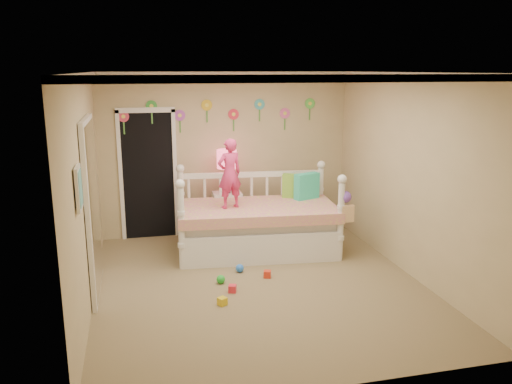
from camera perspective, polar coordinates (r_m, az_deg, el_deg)
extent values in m
cube|color=#7F684C|center=(6.59, 0.37, -10.15)|extent=(4.00, 4.50, 0.01)
cube|color=white|center=(6.04, 0.40, 13.07)|extent=(4.00, 4.50, 0.01)
cube|color=tan|center=(8.35, -3.30, 4.19)|extent=(4.00, 0.01, 2.60)
cube|color=tan|center=(6.05, -18.36, -0.05)|extent=(0.01, 4.50, 2.60)
cube|color=tan|center=(6.93, 16.66, 1.73)|extent=(0.01, 4.50, 2.60)
cube|color=#28C89D|center=(7.90, 5.63, 0.65)|extent=(0.42, 0.27, 0.39)
cube|color=#7ABA38|center=(7.96, 4.35, 0.67)|extent=(0.41, 0.30, 0.37)
imported|color=#E23370|center=(7.29, -2.94, 2.04)|extent=(0.42, 0.33, 1.00)
cube|color=white|center=(8.23, -3.18, -2.58)|extent=(0.46, 0.35, 0.74)
sphere|color=#EE1F82|center=(8.12, -3.22, 0.57)|extent=(0.19, 0.19, 0.19)
cylinder|color=#EE1F82|center=(8.07, -3.24, 1.93)|extent=(0.03, 0.03, 0.39)
cylinder|color=#F34966|center=(8.03, -3.26, 3.67)|extent=(0.31, 0.31, 0.29)
cube|color=black|center=(8.26, -11.82, 1.96)|extent=(0.90, 0.04, 2.07)
cube|color=white|center=(6.39, -17.62, -1.60)|extent=(0.07, 1.30, 2.10)
cube|color=white|center=(5.12, -19.02, 0.41)|extent=(0.05, 0.34, 0.42)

